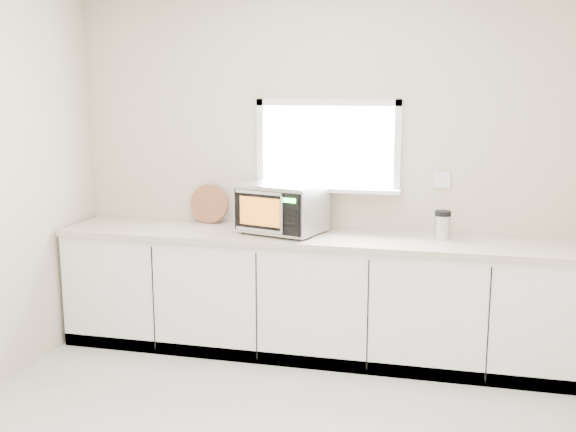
% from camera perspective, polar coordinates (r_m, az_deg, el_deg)
% --- Properties ---
extents(back_wall, '(4.00, 0.17, 2.70)m').
position_cam_1_polar(back_wall, '(5.15, 3.39, 3.88)').
color(back_wall, '#C3B59B').
rests_on(back_wall, ground).
extents(cabinets, '(3.92, 0.60, 0.88)m').
position_cam_1_polar(cabinets, '(5.06, 2.66, -6.95)').
color(cabinets, white).
rests_on(cabinets, ground).
extents(countertop, '(3.92, 0.64, 0.04)m').
position_cam_1_polar(countertop, '(4.93, 2.68, -1.88)').
color(countertop, beige).
rests_on(countertop, cabinets).
extents(microwave, '(0.67, 0.59, 0.37)m').
position_cam_1_polar(microwave, '(4.98, -0.48, 0.75)').
color(microwave, black).
rests_on(microwave, countertop).
extents(knife_block, '(0.18, 0.26, 0.34)m').
position_cam_1_polar(knife_block, '(4.98, 0.93, 0.21)').
color(knife_block, '#462D19').
rests_on(knife_block, countertop).
extents(cutting_board, '(0.31, 0.07, 0.31)m').
position_cam_1_polar(cutting_board, '(5.39, -6.70, 1.02)').
color(cutting_board, brown).
rests_on(cutting_board, countertop).
extents(coffee_grinder, '(0.15, 0.15, 0.21)m').
position_cam_1_polar(coffee_grinder, '(4.92, 12.94, -0.72)').
color(coffee_grinder, silver).
rests_on(coffee_grinder, countertop).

